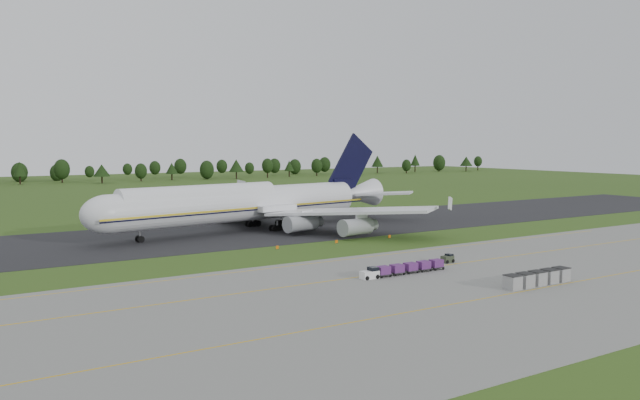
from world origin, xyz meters
TOP-DOWN VIEW (x-y plane):
  - ground at (0.00, 0.00)m, footprint 600.00×600.00m
  - apron at (0.00, -34.00)m, footprint 300.00×52.00m
  - taxiway at (0.00, 28.00)m, footprint 300.00×40.00m
  - apron_markings at (0.00, -26.98)m, footprint 300.00×30.20m
  - tree_line at (-9.03, 217.62)m, footprint 527.29×22.17m
  - aircraft at (-3.10, 29.42)m, footprint 76.38×73.15m
  - baggage_train at (-3.20, -23.69)m, footprint 14.60×1.55m
  - utility_cart at (8.45, -20.58)m, footprint 2.08×1.38m
  - uld_row at (7.80, -38.54)m, footprint 11.50×1.90m
  - edge_markers at (4.15, 5.06)m, footprint 25.81×0.30m

SIDE VIEW (x-z plane):
  - ground at x=0.00m, z-range 0.00..0.00m
  - apron at x=0.00m, z-range 0.00..0.06m
  - taxiway at x=0.00m, z-range 0.00..0.08m
  - apron_markings at x=0.00m, z-range 0.06..0.07m
  - edge_markers at x=4.15m, z-range -0.03..0.57m
  - utility_cart at x=8.45m, z-range 0.05..1.14m
  - baggage_train at x=-3.20m, z-range 0.12..1.61m
  - uld_row at x=7.80m, z-range 0.07..1.95m
  - aircraft at x=-3.10m, z-range -4.58..16.78m
  - tree_line at x=-9.03m, z-range 0.41..12.01m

